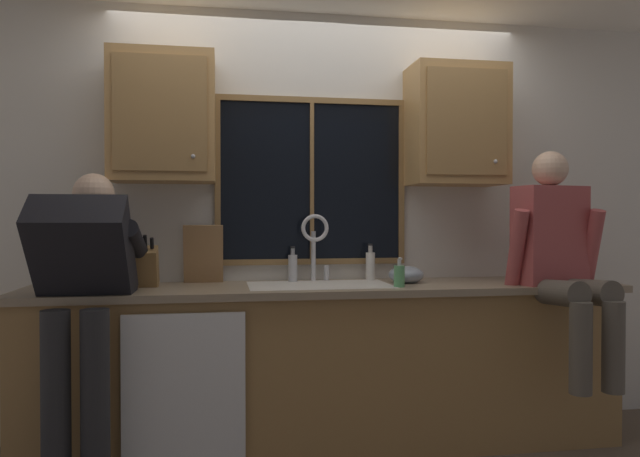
# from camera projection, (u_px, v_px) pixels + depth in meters

# --- Properties ---
(back_wall) EXTENTS (5.68, 0.12, 2.55)m
(back_wall) POSITION_uv_depth(u_px,v_px,m) (319.00, 222.00, 3.69)
(back_wall) COLOR silver
(back_wall) RESTS_ON floor
(window_glass) EXTENTS (1.10, 0.02, 0.95)m
(window_glass) POSITION_uv_depth(u_px,v_px,m) (312.00, 181.00, 3.61)
(window_glass) COLOR black
(window_frame_top) EXTENTS (1.17, 0.02, 0.04)m
(window_frame_top) POSITION_uv_depth(u_px,v_px,m) (312.00, 100.00, 3.59)
(window_frame_top) COLOR olive
(window_frame_bottom) EXTENTS (1.17, 0.02, 0.04)m
(window_frame_bottom) POSITION_uv_depth(u_px,v_px,m) (312.00, 262.00, 3.60)
(window_frame_bottom) COLOR olive
(window_frame_left) EXTENTS (0.03, 0.02, 0.95)m
(window_frame_left) POSITION_uv_depth(u_px,v_px,m) (218.00, 180.00, 3.50)
(window_frame_left) COLOR olive
(window_frame_right) EXTENTS (0.03, 0.02, 0.95)m
(window_frame_right) POSITION_uv_depth(u_px,v_px,m) (401.00, 182.00, 3.69)
(window_frame_right) COLOR olive
(window_mullion_center) EXTENTS (0.02, 0.02, 0.95)m
(window_mullion_center) POSITION_uv_depth(u_px,v_px,m) (312.00, 181.00, 3.60)
(window_mullion_center) COLOR olive
(lower_cabinet_run) EXTENTS (3.28, 0.58, 0.88)m
(lower_cabinet_run) POSITION_uv_depth(u_px,v_px,m) (329.00, 369.00, 3.36)
(lower_cabinet_run) COLOR #A07744
(lower_cabinet_run) RESTS_ON floor
(countertop) EXTENTS (3.34, 0.62, 0.04)m
(countertop) POSITION_uv_depth(u_px,v_px,m) (329.00, 289.00, 3.33)
(countertop) COLOR gray
(countertop) RESTS_ON lower_cabinet_run
(dishwasher_front) EXTENTS (0.60, 0.02, 0.74)m
(dishwasher_front) POSITION_uv_depth(u_px,v_px,m) (184.00, 388.00, 2.91)
(dishwasher_front) COLOR white
(upper_cabinet_left) EXTENTS (0.57, 0.36, 0.72)m
(upper_cabinet_left) POSITION_uv_depth(u_px,v_px,m) (163.00, 118.00, 3.30)
(upper_cabinet_left) COLOR #B2844C
(upper_cabinet_right) EXTENTS (0.57, 0.36, 0.72)m
(upper_cabinet_right) POSITION_uv_depth(u_px,v_px,m) (456.00, 126.00, 3.58)
(upper_cabinet_right) COLOR #B2844C
(sink) EXTENTS (0.80, 0.46, 0.21)m
(sink) POSITION_uv_depth(u_px,v_px,m) (319.00, 302.00, 3.33)
(sink) COLOR white
(sink) RESTS_ON lower_cabinet_run
(faucet) EXTENTS (0.18, 0.09, 0.40)m
(faucet) POSITION_uv_depth(u_px,v_px,m) (316.00, 239.00, 3.50)
(faucet) COLOR silver
(faucet) RESTS_ON countertop
(person_standing) EXTENTS (0.53, 0.70, 1.53)m
(person_standing) POSITION_uv_depth(u_px,v_px,m) (83.00, 290.00, 2.83)
(person_standing) COLOR #262628
(person_standing) RESTS_ON floor
(person_sitting_on_counter) EXTENTS (0.54, 0.63, 1.26)m
(person_sitting_on_counter) POSITION_uv_depth(u_px,v_px,m) (560.00, 253.00, 3.27)
(person_sitting_on_counter) COLOR #595147
(person_sitting_on_counter) RESTS_ON countertop
(knife_block) EXTENTS (0.12, 0.18, 0.32)m
(knife_block) POSITION_uv_depth(u_px,v_px,m) (147.00, 267.00, 3.23)
(knife_block) COLOR olive
(knife_block) RESTS_ON countertop
(cutting_board) EXTENTS (0.23, 0.09, 0.34)m
(cutting_board) POSITION_uv_depth(u_px,v_px,m) (203.00, 254.00, 3.43)
(cutting_board) COLOR #997047
(cutting_board) RESTS_ON countertop
(mixing_bowl) EXTENTS (0.21, 0.21, 0.10)m
(mixing_bowl) POSITION_uv_depth(u_px,v_px,m) (406.00, 275.00, 3.45)
(mixing_bowl) COLOR #8C99A8
(mixing_bowl) RESTS_ON countertop
(soap_dispenser) EXTENTS (0.06, 0.07, 0.16)m
(soap_dispenser) POSITION_uv_depth(u_px,v_px,m) (399.00, 276.00, 3.23)
(soap_dispenser) COLOR #59A566
(soap_dispenser) RESTS_ON countertop
(bottle_green_glass) EXTENTS (0.06, 0.06, 0.22)m
(bottle_green_glass) POSITION_uv_depth(u_px,v_px,m) (370.00, 265.00, 3.59)
(bottle_green_glass) COLOR silver
(bottle_green_glass) RESTS_ON countertop
(bottle_tall_clear) EXTENTS (0.05, 0.05, 0.21)m
(bottle_tall_clear) POSITION_uv_depth(u_px,v_px,m) (293.00, 267.00, 3.50)
(bottle_tall_clear) COLOR #B7B7BC
(bottle_tall_clear) RESTS_ON countertop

